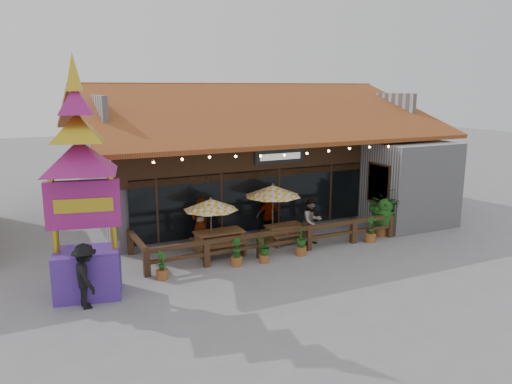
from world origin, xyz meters
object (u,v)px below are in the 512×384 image
umbrella_left (211,205)px  thai_sign_tower (80,163)px  picnic_table_right (284,230)px  pedestrian (85,276)px  picnic_table_left (219,238)px  umbrella_right (273,191)px  tropical_plant (382,208)px

umbrella_left → thai_sign_tower: bearing=-157.5°
picnic_table_right → pedestrian: pedestrian is taller
picnic_table_left → thai_sign_tower: 6.05m
picnic_table_left → thai_sign_tower: size_ratio=0.24×
umbrella_right → picnic_table_left: 2.80m
umbrella_right → picnic_table_right: 1.62m
picnic_table_left → picnic_table_right: (2.76, 0.16, -0.10)m
umbrella_left → tropical_plant: umbrella_left is taller
picnic_table_right → umbrella_left: bearing=-178.0°
umbrella_left → pedestrian: (-4.63, -2.67, -0.93)m
picnic_table_left → tropical_plant: 6.81m
picnic_table_left → picnic_table_right: 2.77m
umbrella_left → pedestrian: umbrella_left is taller
umbrella_left → picnic_table_right: size_ratio=1.63×
umbrella_right → pedestrian: 7.93m
umbrella_left → thai_sign_tower: 5.25m
picnic_table_left → tropical_plant: tropical_plant is taller
picnic_table_right → tropical_plant: size_ratio=0.75×
tropical_plant → umbrella_left: bearing=173.7°
tropical_plant → pedestrian: bearing=-170.7°
umbrella_left → picnic_table_left: size_ratio=1.36×
umbrella_right → pedestrian: bearing=-157.7°
umbrella_right → thai_sign_tower: size_ratio=0.32×
tropical_plant → picnic_table_left: bearing=173.9°
umbrella_right → thai_sign_tower: thai_sign_tower is taller
tropical_plant → pedestrian: (-11.66, -1.90, -0.22)m
picnic_table_right → picnic_table_left: bearing=-176.7°
umbrella_left → pedestrian: 5.43m
picnic_table_right → tropical_plant: bearing=-12.5°
umbrella_left → pedestrian: size_ratio=1.34×
umbrella_right → pedestrian: (-7.27, -2.98, -1.12)m
umbrella_left → umbrella_right: bearing=6.6°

